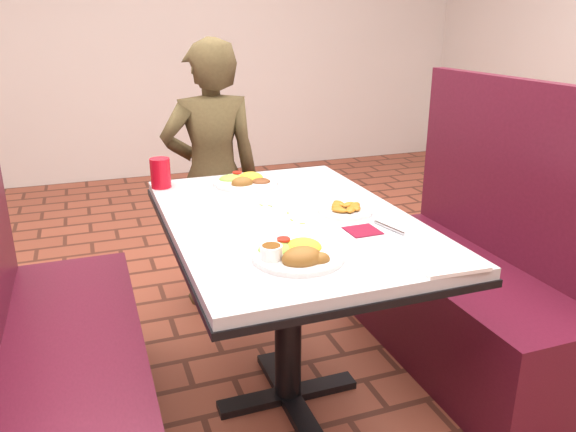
% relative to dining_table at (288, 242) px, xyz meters
% --- Properties ---
extents(dining_table, '(0.81, 1.21, 0.75)m').
position_rel_dining_table_xyz_m(dining_table, '(0.00, 0.00, 0.00)').
color(dining_table, silver).
rests_on(dining_table, ground).
extents(booth_bench_left, '(0.47, 1.20, 1.17)m').
position_rel_dining_table_xyz_m(booth_bench_left, '(-0.80, 0.00, -0.32)').
color(booth_bench_left, '#591426').
rests_on(booth_bench_left, ground).
extents(booth_bench_right, '(0.47, 1.20, 1.17)m').
position_rel_dining_table_xyz_m(booth_bench_right, '(0.80, 0.00, -0.32)').
color(booth_bench_right, '#591426').
rests_on(booth_bench_right, ground).
extents(diner_person, '(0.48, 0.32, 1.32)m').
position_rel_dining_table_xyz_m(diner_person, '(-0.06, 0.91, 0.00)').
color(diner_person, brown).
rests_on(diner_person, ground).
extents(near_dinner_plate, '(0.26, 0.26, 0.08)m').
position_rel_dining_table_xyz_m(near_dinner_plate, '(-0.10, -0.35, 0.12)').
color(near_dinner_plate, white).
rests_on(near_dinner_plate, dining_table).
extents(far_dinner_plate, '(0.26, 0.26, 0.07)m').
position_rel_dining_table_xyz_m(far_dinner_plate, '(-0.03, 0.43, 0.12)').
color(far_dinner_plate, white).
rests_on(far_dinner_plate, dining_table).
extents(plantain_plate, '(0.19, 0.19, 0.03)m').
position_rel_dining_table_xyz_m(plantain_plate, '(0.20, -0.03, 0.11)').
color(plantain_plate, white).
rests_on(plantain_plate, dining_table).
extents(maroon_napkin, '(0.10, 0.10, 0.00)m').
position_rel_dining_table_xyz_m(maroon_napkin, '(0.17, -0.22, 0.10)').
color(maroon_napkin, maroon).
rests_on(maroon_napkin, dining_table).
extents(spoon_utensil, '(0.04, 0.14, 0.00)m').
position_rel_dining_table_xyz_m(spoon_utensil, '(0.26, -0.23, 0.10)').
color(spoon_utensil, silver).
rests_on(spoon_utensil, dining_table).
extents(red_tumbler, '(0.08, 0.08, 0.12)m').
position_rel_dining_table_xyz_m(red_tumbler, '(-0.36, 0.50, 0.16)').
color(red_tumbler, red).
rests_on(red_tumbler, dining_table).
extents(paper_napkin, '(0.20, 0.15, 0.01)m').
position_rel_dining_table_xyz_m(paper_napkin, '(0.27, -0.53, 0.10)').
color(paper_napkin, white).
rests_on(paper_napkin, dining_table).
extents(knife_utensil, '(0.09, 0.14, 0.00)m').
position_rel_dining_table_xyz_m(knife_utensil, '(-0.06, -0.38, 0.11)').
color(knife_utensil, silver).
rests_on(knife_utensil, dining_table).
extents(fork_utensil, '(0.01, 0.15, 0.00)m').
position_rel_dining_table_xyz_m(fork_utensil, '(-0.11, -0.40, 0.11)').
color(fork_utensil, silver).
rests_on(fork_utensil, dining_table).
extents(lettuce_shreds, '(0.28, 0.32, 0.00)m').
position_rel_dining_table_xyz_m(lettuce_shreds, '(0.04, 0.06, 0.10)').
color(lettuce_shreds, '#89AC44').
rests_on(lettuce_shreds, dining_table).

